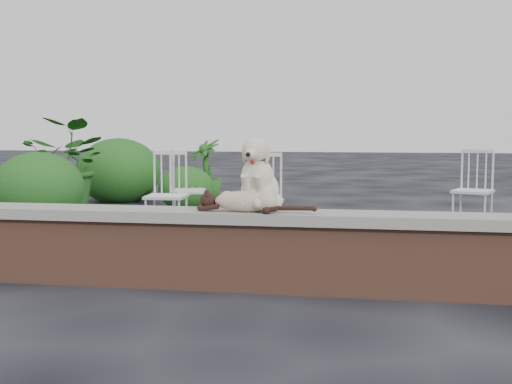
% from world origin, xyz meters
% --- Properties ---
extents(ground, '(60.00, 60.00, 0.00)m').
position_xyz_m(ground, '(0.00, 0.00, 0.00)').
color(ground, black).
rests_on(ground, ground).
extents(brick_wall, '(6.00, 0.30, 0.50)m').
position_xyz_m(brick_wall, '(0.00, 0.00, 0.25)').
color(brick_wall, brown).
rests_on(brick_wall, ground).
extents(capstone, '(6.20, 0.40, 0.08)m').
position_xyz_m(capstone, '(0.00, 0.00, 0.54)').
color(capstone, slate).
rests_on(capstone, brick_wall).
extents(dog, '(0.43, 0.52, 0.55)m').
position_xyz_m(dog, '(0.28, 0.09, 0.85)').
color(dog, beige).
rests_on(dog, capstone).
extents(cat, '(1.05, 0.41, 0.17)m').
position_xyz_m(cat, '(0.20, -0.06, 0.67)').
color(cat, tan).
rests_on(cat, capstone).
extents(chair_b, '(0.59, 0.59, 0.94)m').
position_xyz_m(chair_b, '(0.02, 1.73, 0.47)').
color(chair_b, silver).
rests_on(chair_b, ground).
extents(chair_e, '(0.72, 0.72, 0.94)m').
position_xyz_m(chair_e, '(-1.00, 2.70, 0.47)').
color(chair_e, silver).
rests_on(chair_e, ground).
extents(chair_a, '(0.59, 0.59, 0.94)m').
position_xyz_m(chair_a, '(-1.08, 2.05, 0.47)').
color(chair_a, silver).
rests_on(chair_a, ground).
extents(chair_d, '(0.73, 0.73, 0.94)m').
position_xyz_m(chair_d, '(2.30, 3.23, 0.47)').
color(chair_d, silver).
rests_on(chair_d, ground).
extents(potted_plant_a, '(1.29, 1.15, 1.34)m').
position_xyz_m(potted_plant_a, '(-3.18, 4.07, 0.67)').
color(potted_plant_a, '#214C15').
rests_on(potted_plant_a, ground).
extents(potted_plant_b, '(0.82, 0.82, 1.03)m').
position_xyz_m(potted_plant_b, '(-1.42, 5.05, 0.52)').
color(potted_plant_b, '#214C15').
rests_on(potted_plant_b, ground).
extents(shrubbery, '(2.59, 3.41, 1.10)m').
position_xyz_m(shrubbery, '(-2.87, 4.53, 0.44)').
color(shrubbery, '#214C15').
rests_on(shrubbery, ground).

